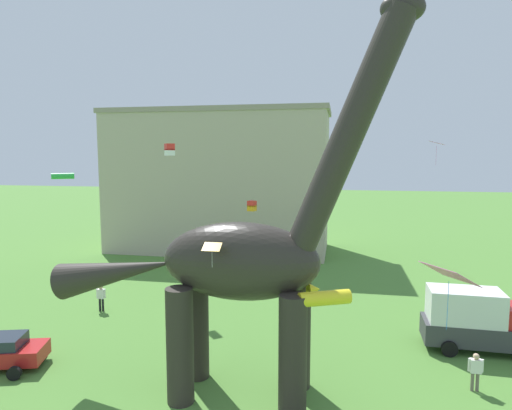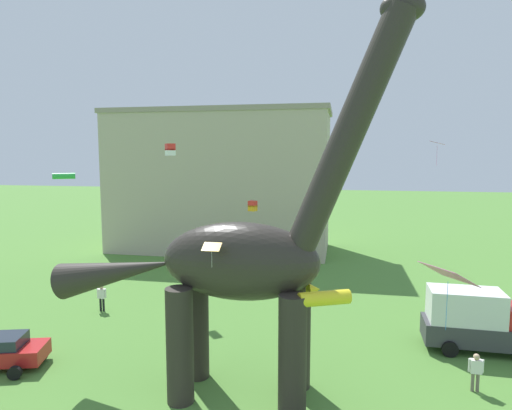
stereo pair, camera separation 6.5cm
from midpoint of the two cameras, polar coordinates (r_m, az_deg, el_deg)
The scene contains 12 objects.
dinosaur_sculpture at distance 18.27m, azimuth -2.37°, elevation -7.26°, with size 15.26×3.23×15.96m.
parked_box_truck at distance 26.15m, azimuth 26.77°, elevation -13.12°, with size 5.66×2.38×3.20m.
person_photographer at distance 30.85m, azimuth -19.50°, elevation -10.99°, with size 0.65×0.29×1.74m.
person_watching_child at distance 22.17m, azimuth 26.50°, elevation -18.42°, with size 0.63×0.28×1.69m.
kite_near_low at distance 16.49m, azimuth -5.85°, elevation -5.44°, with size 0.69×0.47×0.91m.
kite_far_right at distance 17.61m, azimuth 8.48°, elevation -11.62°, with size 2.08×2.07×0.60m.
kite_high_right at distance 37.35m, azimuth -0.59°, elevation -0.12°, with size 0.78×0.78×0.87m.
kite_high_left at distance 11.95m, azimuth 23.62°, elevation -8.23°, with size 1.38×1.50×1.66m.
kite_near_high at distance 27.51m, azimuth 22.32°, elevation 7.44°, with size 1.07×1.29×1.41m.
kite_far_left at distance 31.23m, azimuth -11.20°, elevation 7.07°, with size 0.82×0.82×0.83m.
kite_mid_center at distance 43.45m, azimuth -23.81°, elevation 3.47°, with size 1.89×1.98×0.56m.
background_building_block at distance 47.21m, azimuth -4.80°, elevation 3.15°, with size 23.20×9.46×14.83m.
Camera 1 is at (3.53, -12.36, 10.08)m, focal length 30.85 mm.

